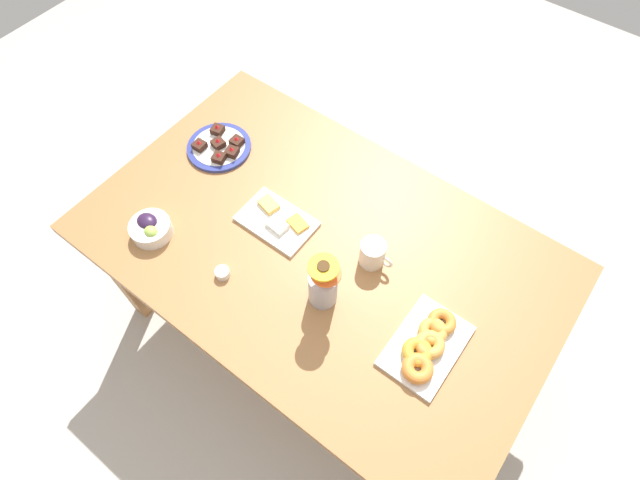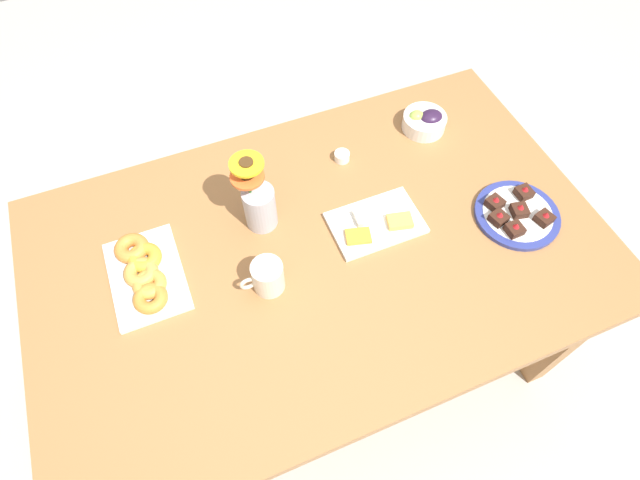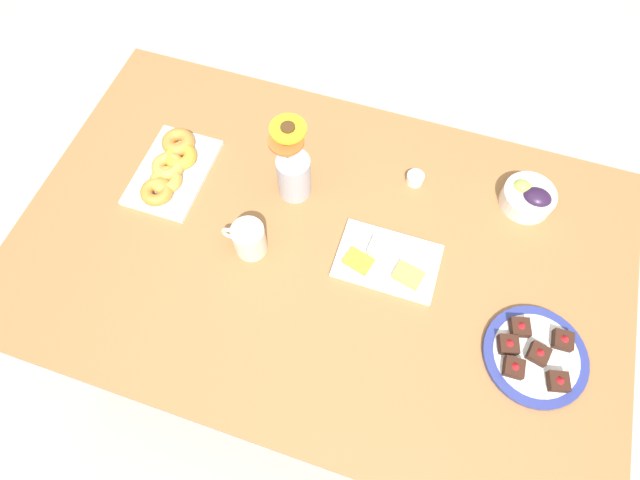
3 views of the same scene
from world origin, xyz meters
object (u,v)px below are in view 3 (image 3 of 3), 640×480
at_px(dessert_plate, 535,355).
at_px(flower_vase, 293,172).
at_px(dining_table, 320,260).
at_px(jam_cup_honey, 415,178).
at_px(cheese_platter, 387,261).
at_px(croissant_platter, 171,168).
at_px(coffee_mug, 249,239).
at_px(grape_bowl, 529,197).

height_order(dessert_plate, flower_vase, flower_vase).
bearing_deg(dining_table, jam_cup_honey, -124.14).
distance_m(dining_table, jam_cup_honey, 0.35).
distance_m(cheese_platter, jam_cup_honey, 0.27).
bearing_deg(dessert_plate, cheese_platter, -18.04).
distance_m(dining_table, cheese_platter, 0.20).
bearing_deg(croissant_platter, dessert_plate, 168.52).
bearing_deg(cheese_platter, coffee_mug, 11.12).
bearing_deg(cheese_platter, dining_table, 3.41).
height_order(dining_table, dessert_plate, dessert_plate).
xyz_separation_m(cheese_platter, croissant_platter, (0.65, -0.08, 0.01)).
bearing_deg(coffee_mug, cheese_platter, -168.88).
height_order(cheese_platter, croissant_platter, croissant_platter).
xyz_separation_m(grape_bowl, flower_vase, (0.62, 0.15, 0.06)).
relative_size(jam_cup_honey, dessert_plate, 0.20).
bearing_deg(jam_cup_honey, flower_vase, 22.71).
relative_size(cheese_platter, jam_cup_honey, 5.42).
relative_size(coffee_mug, cheese_platter, 0.46).
xyz_separation_m(coffee_mug, jam_cup_honey, (-0.36, -0.34, -0.03)).
xyz_separation_m(grape_bowl, croissant_platter, (0.96, 0.21, -0.01)).
height_order(dining_table, jam_cup_honey, jam_cup_honey).
distance_m(jam_cup_honey, dessert_plate, 0.55).
relative_size(dining_table, jam_cup_honey, 33.33).
relative_size(dessert_plate, flower_vase, 0.98).
bearing_deg(dining_table, cheese_platter, -176.59).
height_order(grape_bowl, dessert_plate, grape_bowl).
distance_m(grape_bowl, dessert_plate, 0.43).
bearing_deg(flower_vase, jam_cup_honey, -157.29).
distance_m(dining_table, grape_bowl, 0.59).
height_order(dining_table, cheese_platter, cheese_platter).
bearing_deg(grape_bowl, dessert_plate, 100.30).
relative_size(dining_table, dessert_plate, 6.54).
height_order(dining_table, flower_vase, flower_vase).
xyz_separation_m(dining_table, jam_cup_honey, (-0.19, -0.28, 0.10)).
bearing_deg(cheese_platter, croissant_platter, -7.34).
bearing_deg(grape_bowl, jam_cup_honey, 4.65).
distance_m(coffee_mug, flower_vase, 0.21).
distance_m(grape_bowl, flower_vase, 0.64).
xyz_separation_m(dining_table, coffee_mug, (0.17, 0.06, 0.14)).
xyz_separation_m(dining_table, flower_vase, (0.12, -0.15, 0.17)).
relative_size(coffee_mug, croissant_platter, 0.42).
bearing_deg(croissant_platter, coffee_mug, 152.95).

